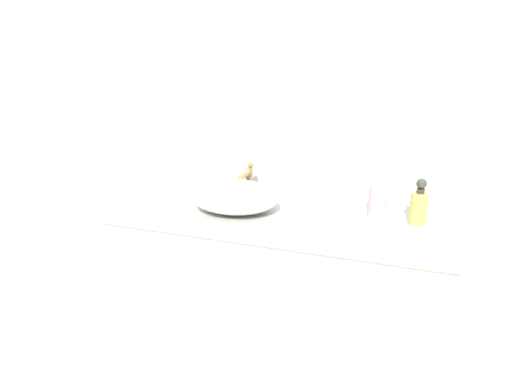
{
  "coord_description": "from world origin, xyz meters",
  "views": [
    {
      "loc": [
        0.41,
        -1.18,
        1.48
      ],
      "look_at": [
        -0.12,
        0.4,
        0.94
      ],
      "focal_mm": 30.14,
      "sensor_mm": 36.0,
      "label": 1
    }
  ],
  "objects_px": {
    "sink_basin": "(235,196)",
    "soap_dispenser": "(419,205)",
    "tissue_box": "(336,196)",
    "candle_jar": "(157,191)",
    "lotion_bottle": "(378,200)"
  },
  "relations": [
    {
      "from": "lotion_bottle",
      "to": "tissue_box",
      "type": "bearing_deg",
      "value": -173.0
    },
    {
      "from": "sink_basin",
      "to": "candle_jar",
      "type": "relative_size",
      "value": 7.81
    },
    {
      "from": "tissue_box",
      "to": "candle_jar",
      "type": "relative_size",
      "value": 3.42
    },
    {
      "from": "sink_basin",
      "to": "soap_dispenser",
      "type": "distance_m",
      "value": 0.72
    },
    {
      "from": "soap_dispenser",
      "to": "candle_jar",
      "type": "bearing_deg",
      "value": -178.37
    },
    {
      "from": "candle_jar",
      "to": "lotion_bottle",
      "type": "bearing_deg",
      "value": 4.65
    },
    {
      "from": "lotion_bottle",
      "to": "candle_jar",
      "type": "relative_size",
      "value": 2.86
    },
    {
      "from": "candle_jar",
      "to": "sink_basin",
      "type": "bearing_deg",
      "value": -8.36
    },
    {
      "from": "sink_basin",
      "to": "soap_dispenser",
      "type": "relative_size",
      "value": 2.09
    },
    {
      "from": "sink_basin",
      "to": "candle_jar",
      "type": "distance_m",
      "value": 0.41
    },
    {
      "from": "lotion_bottle",
      "to": "candle_jar",
      "type": "height_order",
      "value": "lotion_bottle"
    },
    {
      "from": "sink_basin",
      "to": "lotion_bottle",
      "type": "xyz_separation_m",
      "value": [
        0.56,
        0.14,
        0.0
      ]
    },
    {
      "from": "lotion_bottle",
      "to": "tissue_box",
      "type": "distance_m",
      "value": 0.17
    },
    {
      "from": "soap_dispenser",
      "to": "lotion_bottle",
      "type": "xyz_separation_m",
      "value": [
        -0.15,
        0.05,
        -0.01
      ]
    },
    {
      "from": "soap_dispenser",
      "to": "tissue_box",
      "type": "relative_size",
      "value": 1.09
    }
  ]
}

